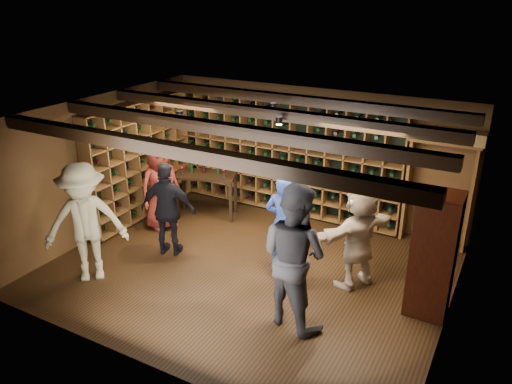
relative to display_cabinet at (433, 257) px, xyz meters
The scene contains 13 objects.
ground 2.85m from the display_cabinet, behind, with size 6.00×6.00×0.00m, color black.
room_shell 3.14m from the display_cabinet, behind, with size 6.00×6.00×6.00m.
wine_rack_back 3.89m from the display_cabinet, 146.67° to the left, with size 4.65×0.30×2.20m.
wine_rack_left 5.59m from the display_cabinet, behind, with size 0.30×2.65×2.20m.
crate_shelf 2.26m from the display_cabinet, 98.20° to the left, with size 1.20×0.32×2.07m.
display_cabinet is the anchor object (origin of this frame).
man_blue_shirt 2.27m from the display_cabinet, behind, with size 0.57×0.38×1.57m, color navy.
man_grey_suit 1.89m from the display_cabinet, 145.20° to the right, with size 0.97×0.75×1.99m, color black.
guest_red_floral 4.89m from the display_cabinet, behind, with size 0.80×0.52×1.64m, color maroon.
guest_woman_black 4.15m from the display_cabinet, behind, with size 0.94×0.39×1.61m, color black.
guest_khaki 4.99m from the display_cabinet, 161.53° to the right, with size 1.21×0.70×1.87m, color #837B5A.
guest_beige 1.11m from the display_cabinet, 169.57° to the left, with size 1.52×0.48×1.64m, color tan.
tasting_table 4.61m from the display_cabinet, 165.01° to the left, with size 1.29×0.94×1.15m.
Camera 1 is at (3.44, -6.04, 4.18)m, focal length 35.00 mm.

